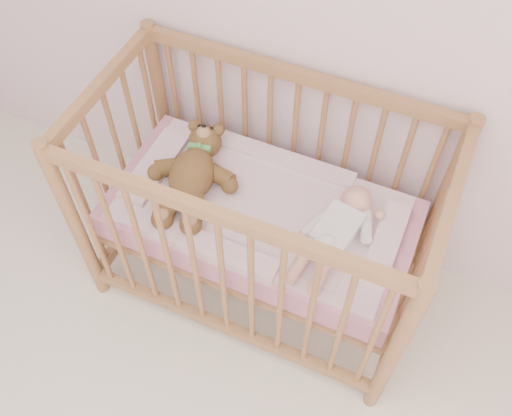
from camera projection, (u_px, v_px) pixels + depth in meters
The scene contains 5 objects.
crib at pixel (261, 216), 2.31m from camera, with size 1.36×0.76×1.00m, color olive, non-canonical shape.
mattress at pixel (261, 218), 2.32m from camera, with size 1.22×0.62×0.13m, color pink.
blanket at pixel (261, 208), 2.26m from camera, with size 1.10×0.58×0.06m, color pink, non-canonical shape.
baby at pixel (338, 228), 2.11m from camera, with size 0.25×0.53×0.13m, color white, non-canonical shape.
teddy_bear at pixel (192, 175), 2.25m from camera, with size 0.39×0.55×0.15m, color brown, non-canonical shape.
Camera 1 is at (0.53, 0.37, 2.38)m, focal length 40.00 mm.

